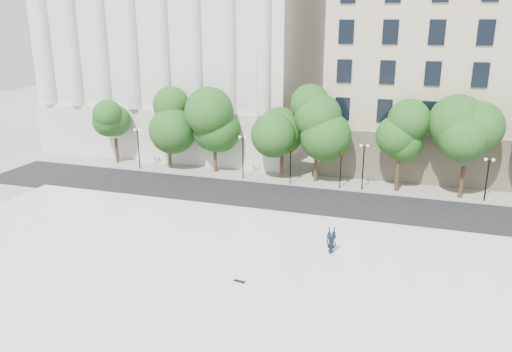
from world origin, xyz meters
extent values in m
plane|color=#B8B6AE|center=(0.00, 0.00, 0.00)|extent=(160.00, 160.00, 0.00)
cube|color=white|center=(0.00, 3.00, 0.23)|extent=(44.00, 22.00, 0.45)
cube|color=black|center=(0.00, 18.00, 0.01)|extent=(60.00, 8.00, 0.02)
cube|color=#B6B4A8|center=(0.00, 24.00, 0.06)|extent=(60.00, 4.00, 0.12)
cube|color=silver|center=(-17.00, 39.00, 12.50)|extent=(30.00, 26.00, 25.00)
cube|color=#BEB091|center=(20.00, 39.00, 10.50)|extent=(36.00, 26.00, 21.00)
cylinder|color=black|center=(-0.21, 22.30, 1.75)|extent=(0.10, 0.10, 3.50)
imported|color=black|center=(-0.21, 22.30, 3.86)|extent=(0.57, 1.80, 0.71)
cylinder|color=black|center=(4.62, 22.30, 1.75)|extent=(0.10, 0.10, 3.50)
imported|color=black|center=(4.62, 22.30, 3.87)|extent=(0.42, 1.85, 0.74)
imported|color=black|center=(6.20, 7.55, 0.70)|extent=(1.11, 1.97, 0.51)
cube|color=black|center=(1.67, 2.07, 0.49)|extent=(0.74, 0.30, 0.07)
cylinder|color=#382619|center=(-20.46, 23.93, 1.44)|extent=(0.36, 0.36, 2.87)
sphere|color=#154313|center=(-20.46, 23.93, 5.34)|extent=(3.90, 3.90, 3.90)
cylinder|color=#382619|center=(-13.90, 23.88, 1.61)|extent=(0.36, 0.36, 3.21)
sphere|color=#154313|center=(-13.90, 23.88, 5.96)|extent=(4.38, 4.38, 4.38)
cylinder|color=#382619|center=(-8.69, 23.98, 1.28)|extent=(0.36, 0.36, 2.56)
sphere|color=#154313|center=(-8.69, 23.98, 4.76)|extent=(4.48, 4.48, 4.48)
cylinder|color=#382619|center=(-1.52, 23.94, 1.22)|extent=(0.36, 0.36, 2.45)
sphere|color=#154313|center=(-1.52, 23.94, 4.55)|extent=(4.01, 4.01, 4.01)
cylinder|color=#382619|center=(1.98, 23.91, 1.52)|extent=(0.36, 0.36, 3.04)
sphere|color=#154313|center=(1.98, 23.91, 5.65)|extent=(4.45, 4.45, 4.45)
cylinder|color=#382619|center=(9.73, 23.21, 1.55)|extent=(0.36, 0.36, 3.11)
sphere|color=#154313|center=(9.73, 23.21, 5.77)|extent=(3.66, 3.66, 3.66)
cylinder|color=#382619|center=(15.27, 22.94, 1.49)|extent=(0.36, 0.36, 2.97)
sphere|color=#154313|center=(15.27, 22.94, 5.52)|extent=(4.39, 4.39, 4.39)
cylinder|color=black|center=(-16.87, 22.60, 2.12)|extent=(0.12, 0.12, 4.23)
cube|color=black|center=(-16.87, 22.60, 4.23)|extent=(0.60, 0.06, 0.06)
sphere|color=white|center=(-17.17, 22.60, 4.33)|extent=(0.28, 0.28, 0.28)
sphere|color=white|center=(-16.57, 22.60, 4.33)|extent=(0.28, 0.28, 0.28)
cylinder|color=black|center=(-5.15, 22.60, 2.12)|extent=(0.12, 0.12, 4.23)
cube|color=black|center=(-5.15, 22.60, 4.23)|extent=(0.60, 0.06, 0.06)
sphere|color=white|center=(-5.45, 22.60, 4.33)|extent=(0.28, 0.28, 0.28)
sphere|color=white|center=(-4.85, 22.60, 4.33)|extent=(0.28, 0.28, 0.28)
cylinder|color=black|center=(6.64, 22.60, 2.12)|extent=(0.12, 0.12, 4.24)
cube|color=black|center=(6.64, 22.60, 4.24)|extent=(0.60, 0.06, 0.06)
sphere|color=white|center=(6.34, 22.60, 4.34)|extent=(0.28, 0.28, 0.28)
sphere|color=white|center=(6.94, 22.60, 4.34)|extent=(0.28, 0.28, 0.28)
cylinder|color=black|center=(17.22, 22.60, 1.89)|extent=(0.12, 0.12, 3.79)
cube|color=black|center=(17.22, 22.60, 3.79)|extent=(0.60, 0.06, 0.06)
sphere|color=white|center=(16.92, 22.60, 3.89)|extent=(0.28, 0.28, 0.28)
sphere|color=white|center=(17.52, 22.60, 3.89)|extent=(0.28, 0.28, 0.28)
camera|label=1|loc=(10.54, -22.73, 15.10)|focal=35.00mm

